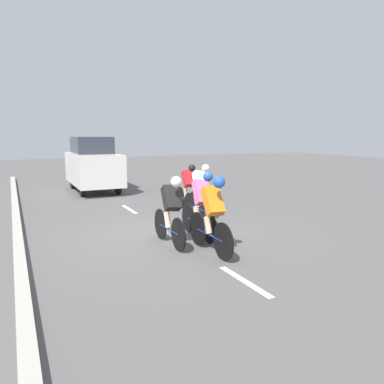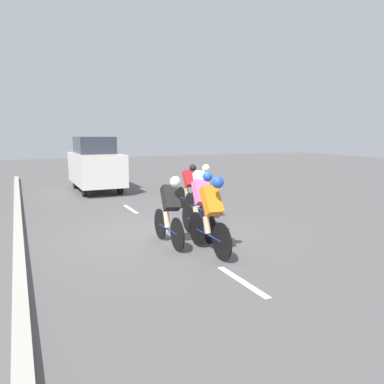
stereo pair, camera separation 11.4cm
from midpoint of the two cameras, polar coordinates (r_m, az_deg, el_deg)
The scene contains 11 objects.
ground_plane at distance 8.94m, azimuth -4.18°, elevation -6.23°, with size 60.00×60.00×0.00m, color #565454.
lane_stripe_near at distance 6.17m, azimuth 7.45°, elevation -13.28°, with size 0.12×1.40×0.01m, color white.
lane_stripe_mid at distance 8.88m, azimuth -4.00°, elevation -6.32°, with size 0.12×1.40×0.01m, color white.
lane_stripe_far at distance 11.83m, azimuth -9.80°, elevation -2.60°, with size 0.12×1.40×0.01m, color white.
curb at distance 8.27m, azimuth -25.25°, elevation -7.81°, with size 0.20×26.98×0.14m, color #A8A399.
cyclist_black at distance 7.77m, azimuth -3.68°, elevation -2.61°, with size 0.36×1.67×1.49m.
cyclist_orange at distance 7.24m, azimuth 2.62°, elevation -3.22°, with size 0.34×1.75×1.55m.
cyclist_pink at distance 8.31m, azimuth 0.95°, elevation -1.77°, with size 0.39×1.71×1.52m.
cyclist_red at distance 11.25m, azimuth -0.90°, elevation 0.77°, with size 0.33×1.71×1.44m.
cyclist_white at distance 9.92m, azimuth 0.86°, elevation 0.01°, with size 0.38×1.72×1.55m.
support_car at distance 15.81m, azimuth -15.05°, elevation 4.09°, with size 1.70×3.82×2.21m.
Camera 1 is at (3.22, 8.01, 2.31)m, focal length 35.00 mm.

